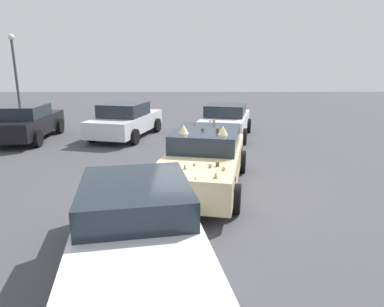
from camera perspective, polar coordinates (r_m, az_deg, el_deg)
name	(u,v)px	position (r m, az deg, el deg)	size (l,w,h in m)	color
ground_plane	(203,187)	(9.07, 1.90, -5.50)	(60.00, 60.00, 0.00)	#47474C
art_car_decorated	(204,159)	(8.94, 2.04, -0.85)	(4.95, 2.70, 1.66)	beige
parked_sedan_row_back_far	(126,120)	(15.22, -10.88, 5.42)	(4.63, 2.81, 1.48)	silver
parked_sedan_far_right	(27,122)	(15.88, -25.63, 4.67)	(4.32, 2.09, 1.47)	black
parked_sedan_far_left	(137,231)	(5.34, -9.08, -12.57)	(4.67, 2.59, 1.40)	white
parked_sedan_behind_left	(226,121)	(14.99, 5.57, 5.39)	(4.31, 2.68, 1.43)	white
lot_lamp_post	(16,73)	(18.43, -27.09, 11.72)	(0.28, 0.28, 4.40)	#4C4C51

